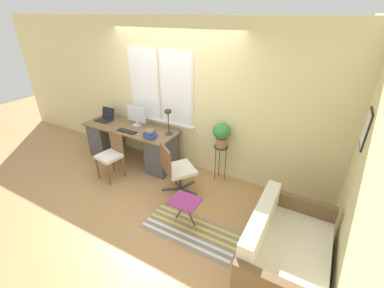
% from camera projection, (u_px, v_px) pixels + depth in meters
% --- Properties ---
extents(ground_plane, '(14.00, 14.00, 0.00)m').
position_uv_depth(ground_plane, '(156.00, 179.00, 4.72)').
color(ground_plane, tan).
extents(wall_back_with_window, '(9.00, 0.12, 2.70)m').
position_uv_depth(wall_back_with_window, '(175.00, 97.00, 4.69)').
color(wall_back_with_window, beige).
rests_on(wall_back_with_window, ground_plane).
extents(wall_right_with_picture, '(0.08, 9.00, 2.70)m').
position_uv_depth(wall_right_with_picture, '(366.00, 154.00, 2.82)').
color(wall_right_with_picture, beige).
rests_on(wall_right_with_picture, ground_plane).
extents(desk, '(1.95, 0.68, 0.73)m').
position_uv_depth(desk, '(132.00, 143.00, 5.15)').
color(desk, brown).
rests_on(desk, ground_plane).
extents(laptop, '(0.33, 0.29, 0.24)m').
position_uv_depth(laptop, '(106.00, 118.00, 5.30)').
color(laptop, black).
rests_on(laptop, desk).
extents(monitor, '(0.43, 0.18, 0.39)m').
position_uv_depth(monitor, '(136.00, 116.00, 4.99)').
color(monitor, silver).
rests_on(monitor, desk).
extents(keyboard, '(0.41, 0.12, 0.02)m').
position_uv_depth(keyboard, '(127.00, 131.00, 4.80)').
color(keyboard, black).
rests_on(keyboard, desk).
extents(mouse, '(0.03, 0.06, 0.03)m').
position_uv_depth(mouse, '(138.00, 134.00, 4.66)').
color(mouse, silver).
rests_on(mouse, desk).
extents(desk_lamp, '(0.13, 0.13, 0.48)m').
position_uv_depth(desk_lamp, '(168.00, 115.00, 4.55)').
color(desk_lamp, '#2D2D33').
rests_on(desk_lamp, desk).
extents(book_stack, '(0.21, 0.18, 0.15)m').
position_uv_depth(book_stack, '(150.00, 134.00, 4.55)').
color(book_stack, purple).
rests_on(book_stack, desk).
extents(desk_chair_wooden, '(0.44, 0.45, 0.84)m').
position_uv_depth(desk_chair_wooden, '(111.00, 154.00, 4.59)').
color(desk_chair_wooden, brown).
rests_on(desk_chair_wooden, ground_plane).
extents(office_chair_swivel, '(0.65, 0.66, 0.88)m').
position_uv_depth(office_chair_swivel, '(176.00, 168.00, 4.20)').
color(office_chair_swivel, '#47474C').
rests_on(office_chair_swivel, ground_plane).
extents(couch_loveseat, '(0.85, 1.38, 0.79)m').
position_uv_depth(couch_loveseat, '(283.00, 253.00, 2.94)').
color(couch_loveseat, silver).
rests_on(couch_loveseat, ground_plane).
extents(plant_stand, '(0.24, 0.24, 0.67)m').
position_uv_depth(plant_stand, '(221.00, 151.00, 4.45)').
color(plant_stand, '#333338').
rests_on(plant_stand, ground_plane).
extents(potted_plant, '(0.31, 0.31, 0.43)m').
position_uv_depth(potted_plant, '(222.00, 133.00, 4.30)').
color(potted_plant, '#9E6B4C').
rests_on(potted_plant, plant_stand).
extents(floor_rug_striped, '(1.38, 0.59, 0.01)m').
position_uv_depth(floor_rug_striped, '(191.00, 231.00, 3.60)').
color(floor_rug_striped, gray).
rests_on(floor_rug_striped, ground_plane).
extents(folding_stool, '(0.40, 0.34, 0.41)m').
position_uv_depth(folding_stool, '(185.00, 203.00, 3.58)').
color(folding_stool, '#93337A').
rests_on(folding_stool, ground_plane).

